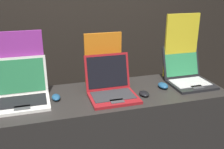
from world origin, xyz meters
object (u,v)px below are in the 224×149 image
at_px(promo_stand_middle, 103,61).
at_px(promo_stand_back, 181,48).
at_px(mouse_middle, 144,94).
at_px(laptop_middle, 111,87).
at_px(mouse_front, 56,97).
at_px(mouse_back, 163,86).
at_px(laptop_front, 22,93).
at_px(laptop_back, 187,75).
at_px(promo_stand_front, 20,65).

distance_m(promo_stand_middle, promo_stand_back, 0.67).
bearing_deg(mouse_middle, laptop_middle, 163.24).
bearing_deg(mouse_front, promo_stand_back, 8.48).
distance_m(mouse_front, mouse_back, 0.82).
relative_size(laptop_front, promo_stand_middle, 0.85).
distance_m(laptop_front, laptop_back, 1.28).
height_order(laptop_front, mouse_middle, laptop_front).
bearing_deg(mouse_front, laptop_middle, -6.34).
distance_m(promo_stand_front, promo_stand_back, 1.28).
xyz_separation_m(laptop_front, promo_stand_back, (1.28, 0.13, 0.19)).
bearing_deg(mouse_middle, promo_stand_front, 161.62).
bearing_deg(laptop_middle, laptop_back, 5.78).
distance_m(mouse_front, promo_stand_middle, 0.47).
height_order(laptop_middle, mouse_middle, laptop_middle).
distance_m(mouse_middle, laptop_back, 0.46).
height_order(promo_stand_middle, laptop_back, promo_stand_middle).
height_order(mouse_front, laptop_middle, laptop_middle).
bearing_deg(promo_stand_front, mouse_middle, -18.38).
distance_m(promo_stand_middle, mouse_back, 0.51).
xyz_separation_m(mouse_front, laptop_back, (1.06, 0.02, 0.05)).
relative_size(mouse_middle, promo_stand_back, 0.18).
xyz_separation_m(laptop_middle, promo_stand_back, (0.67, 0.20, 0.20)).
xyz_separation_m(laptop_front, mouse_front, (0.22, -0.03, -0.05)).
bearing_deg(mouse_back, laptop_middle, -177.20).
bearing_deg(promo_stand_front, laptop_back, -6.43).
xyz_separation_m(laptop_front, promo_stand_middle, (0.62, 0.15, 0.13)).
distance_m(laptop_front, mouse_front, 0.23).
bearing_deg(promo_stand_middle, laptop_back, -13.21).
bearing_deg(mouse_front, mouse_back, -1.58).
height_order(laptop_front, promo_stand_back, promo_stand_back).
bearing_deg(laptop_middle, promo_stand_middle, 90.00).
xyz_separation_m(mouse_middle, mouse_back, (0.20, 0.09, 0.00)).
xyz_separation_m(laptop_back, mouse_back, (-0.24, -0.05, -0.05)).
xyz_separation_m(laptop_front, mouse_back, (1.05, -0.06, -0.05)).
bearing_deg(mouse_back, laptop_back, 11.06).
distance_m(mouse_back, promo_stand_back, 0.38).
xyz_separation_m(mouse_front, laptop_middle, (0.39, -0.04, 0.05)).
height_order(laptop_front, laptop_middle, laptop_front).
distance_m(laptop_front, promo_stand_back, 1.30).
distance_m(laptop_front, mouse_back, 1.05).
distance_m(mouse_middle, promo_stand_middle, 0.42).
bearing_deg(laptop_back, promo_stand_front, 173.57).
height_order(mouse_front, promo_stand_back, promo_stand_back).
bearing_deg(laptop_front, laptop_middle, -7.03).
relative_size(promo_stand_front, mouse_back, 4.39).
distance_m(mouse_middle, mouse_back, 0.22).
xyz_separation_m(mouse_middle, promo_stand_middle, (-0.23, 0.29, 0.19)).
distance_m(laptop_front, promo_stand_front, 0.21).
height_order(promo_stand_front, laptop_back, promo_stand_front).
bearing_deg(mouse_back, promo_stand_middle, 154.69).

